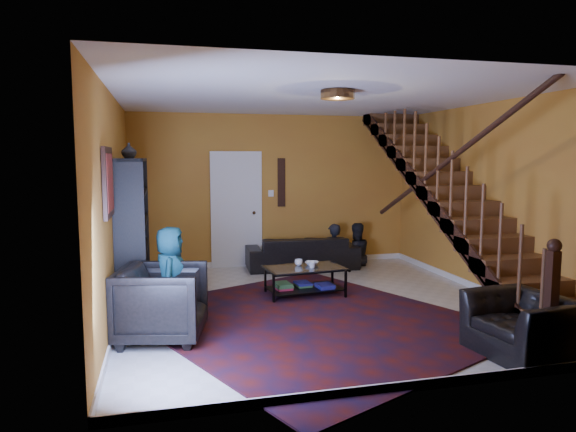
# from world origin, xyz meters

# --- Properties ---
(floor) EXTENTS (5.50, 5.50, 0.00)m
(floor) POSITION_xyz_m (0.00, 0.00, 0.00)
(floor) COLOR beige
(floor) RESTS_ON ground
(room) EXTENTS (5.50, 5.50, 5.50)m
(room) POSITION_xyz_m (-1.33, 1.33, 0.05)
(room) COLOR #BB8429
(room) RESTS_ON ground
(staircase) EXTENTS (0.95, 5.02, 3.18)m
(staircase) POSITION_xyz_m (2.12, -0.00, 1.40)
(staircase) COLOR brown
(staircase) RESTS_ON floor
(bookshelf) EXTENTS (0.35, 1.80, 2.00)m
(bookshelf) POSITION_xyz_m (-2.40, 0.60, 0.96)
(bookshelf) COLOR black
(bookshelf) RESTS_ON floor
(door) EXTENTS (0.82, 0.05, 2.05)m
(door) POSITION_xyz_m (-0.70, 2.73, 1.02)
(door) COLOR silver
(door) RESTS_ON floor
(framed_picture) EXTENTS (0.04, 0.74, 0.74)m
(framed_picture) POSITION_xyz_m (-2.57, -0.90, 1.75)
(framed_picture) COLOR maroon
(framed_picture) RESTS_ON room
(wall_hanging) EXTENTS (0.14, 0.03, 0.90)m
(wall_hanging) POSITION_xyz_m (0.15, 2.73, 1.55)
(wall_hanging) COLOR black
(wall_hanging) RESTS_ON room
(ceiling_fixture) EXTENTS (0.40, 0.40, 0.10)m
(ceiling_fixture) POSITION_xyz_m (0.00, -0.80, 2.74)
(ceiling_fixture) COLOR #3F2814
(ceiling_fixture) RESTS_ON room
(rug) EXTENTS (4.84, 5.09, 0.02)m
(rug) POSITION_xyz_m (-0.29, -0.70, 0.01)
(rug) COLOR #3F0E0B
(rug) RESTS_ON floor
(sofa) EXTENTS (2.05, 0.89, 0.59)m
(sofa) POSITION_xyz_m (0.44, 2.30, 0.29)
(sofa) COLOR black
(sofa) RESTS_ON floor
(armchair_left) EXTENTS (1.10, 1.08, 0.84)m
(armchair_left) POSITION_xyz_m (-2.05, -0.93, 0.42)
(armchair_left) COLOR black
(armchair_left) RESTS_ON floor
(armchair_right) EXTENTS (0.95, 1.05, 0.62)m
(armchair_right) POSITION_xyz_m (1.50, -2.25, 0.31)
(armchair_right) COLOR black
(armchair_right) RESTS_ON floor
(person_adult_a) EXTENTS (0.48, 0.34, 1.25)m
(person_adult_a) POSITION_xyz_m (1.06, 2.35, 0.17)
(person_adult_a) COLOR black
(person_adult_a) RESTS_ON sofa
(person_adult_b) EXTENTS (0.61, 0.47, 1.24)m
(person_adult_b) POSITION_xyz_m (1.50, 2.35, 0.17)
(person_adult_b) COLOR black
(person_adult_b) RESTS_ON sofa
(person_child) EXTENTS (0.45, 0.63, 1.20)m
(person_child) POSITION_xyz_m (-1.95, -0.46, 0.60)
(person_child) COLOR #184F5E
(person_child) RESTS_ON armchair_left
(coffee_table) EXTENTS (1.18, 0.77, 0.43)m
(coffee_table) POSITION_xyz_m (-0.03, 0.46, 0.24)
(coffee_table) COLOR black
(coffee_table) RESTS_ON floor
(cup_a) EXTENTS (0.14, 0.14, 0.09)m
(cup_a) POSITION_xyz_m (-0.08, 0.61, 0.47)
(cup_a) COLOR #999999
(cup_a) RESTS_ON coffee_table
(cup_b) EXTENTS (0.13, 0.13, 0.10)m
(cup_b) POSITION_xyz_m (0.06, 0.39, 0.48)
(cup_b) COLOR #999999
(cup_b) RESTS_ON coffee_table
(bowl) EXTENTS (0.26, 0.26, 0.05)m
(bowl) POSITION_xyz_m (0.11, 0.59, 0.45)
(bowl) COLOR #999999
(bowl) RESTS_ON coffee_table
(vase) EXTENTS (0.18, 0.18, 0.19)m
(vase) POSITION_xyz_m (-2.41, 0.10, 2.10)
(vase) COLOR #999999
(vase) RESTS_ON bookshelf
(popcorn_bucket) EXTENTS (0.18, 0.18, 0.16)m
(popcorn_bucket) POSITION_xyz_m (-2.10, -0.72, 0.10)
(popcorn_bucket) COLOR red
(popcorn_bucket) RESTS_ON rug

